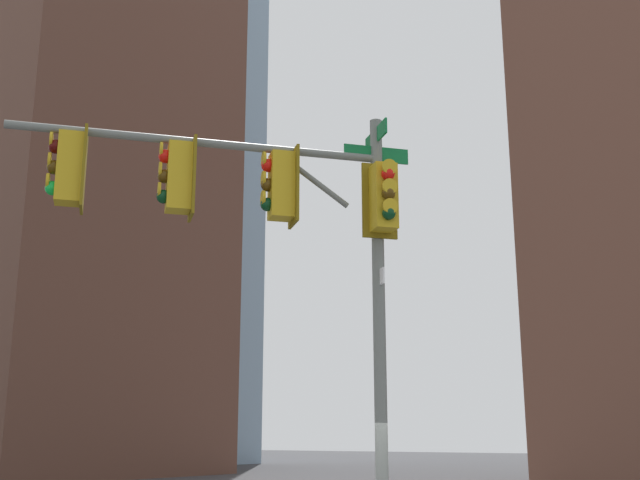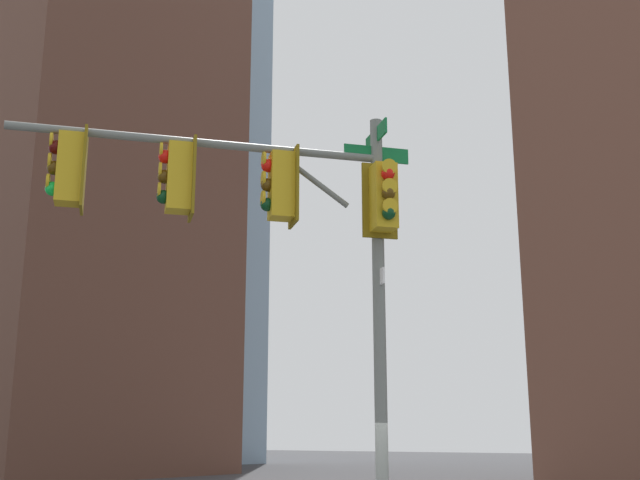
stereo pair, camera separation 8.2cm
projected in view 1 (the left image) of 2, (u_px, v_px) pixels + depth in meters
signal_pole_assembly at (267, 218)px, 11.48m from camera, size 4.01×4.57×7.09m
building_brick_nearside at (33, 51)px, 58.10m from camera, size 26.41×16.96×59.32m
building_glass_tower at (63, 54)px, 72.01m from camera, size 23.51×29.90×71.84m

